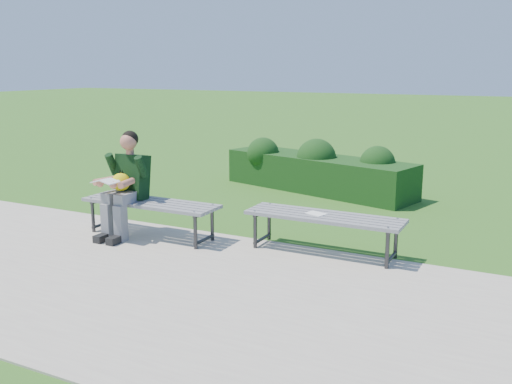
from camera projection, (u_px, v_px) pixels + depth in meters
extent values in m
plane|color=#2D791D|center=(246.00, 239.00, 7.15)|extent=(80.00, 80.00, 0.00)
cube|color=#C2B2A1|center=(163.00, 284.00, 5.62)|extent=(30.00, 3.50, 0.02)
cube|color=#164113|center=(318.00, 174.00, 9.88)|extent=(3.58, 1.75, 0.60)
sphere|color=#164113|center=(263.00, 153.00, 10.37)|extent=(0.71, 0.71, 0.58)
sphere|color=#164113|center=(316.00, 159.00, 9.78)|extent=(0.84, 0.84, 0.68)
sphere|color=#164113|center=(377.00, 163.00, 9.29)|extent=(0.71, 0.71, 0.57)
cube|color=gray|center=(140.00, 206.00, 6.92)|extent=(1.80, 0.08, 0.04)
cube|color=gray|center=(145.00, 205.00, 7.01)|extent=(1.80, 0.08, 0.04)
cube|color=gray|center=(150.00, 203.00, 7.10)|extent=(1.80, 0.08, 0.04)
cube|color=gray|center=(155.00, 201.00, 7.19)|extent=(1.80, 0.08, 0.04)
cube|color=gray|center=(160.00, 199.00, 7.28)|extent=(1.80, 0.08, 0.04)
cylinder|color=#2D2D30|center=(93.00, 217.00, 7.33)|extent=(0.04, 0.04, 0.41)
cylinder|color=#2D2D30|center=(113.00, 210.00, 7.66)|extent=(0.04, 0.04, 0.41)
cylinder|color=#2D2D30|center=(102.00, 200.00, 7.46)|extent=(0.04, 0.42, 0.04)
cylinder|color=#2D2D30|center=(104.00, 224.00, 7.53)|extent=(0.04, 0.42, 0.04)
cylinder|color=gray|center=(91.00, 198.00, 7.26)|extent=(0.02, 0.02, 0.01)
cylinder|color=gray|center=(113.00, 192.00, 7.62)|extent=(0.02, 0.02, 0.01)
cylinder|color=#2D2D30|center=(195.00, 232.00, 6.64)|extent=(0.04, 0.04, 0.41)
cylinder|color=#2D2D30|center=(212.00, 224.00, 6.97)|extent=(0.04, 0.04, 0.41)
cylinder|color=#2D2D30|center=(204.00, 213.00, 6.77)|extent=(0.04, 0.42, 0.04)
cylinder|color=#2D2D30|center=(204.00, 240.00, 6.84)|extent=(0.04, 0.42, 0.04)
cylinder|color=gray|center=(194.00, 212.00, 6.57)|extent=(0.02, 0.02, 0.01)
cylinder|color=gray|center=(213.00, 204.00, 6.94)|extent=(0.02, 0.02, 0.01)
cube|color=gray|center=(318.00, 221.00, 6.27)|extent=(1.80, 0.08, 0.04)
cube|color=gray|center=(321.00, 219.00, 6.36)|extent=(1.80, 0.08, 0.04)
cube|color=gray|center=(324.00, 217.00, 6.45)|extent=(1.80, 0.09, 0.04)
cube|color=gray|center=(327.00, 214.00, 6.54)|extent=(1.80, 0.09, 0.04)
cube|color=gray|center=(330.00, 212.00, 6.63)|extent=(1.80, 0.09, 0.04)
cylinder|color=#2D2D30|center=(255.00, 231.00, 6.68)|extent=(0.04, 0.04, 0.41)
cylinder|color=#2D2D30|center=(269.00, 223.00, 7.01)|extent=(0.04, 0.04, 0.41)
cylinder|color=#2D2D30|center=(262.00, 212.00, 6.80)|extent=(0.04, 0.42, 0.04)
cylinder|color=#2D2D30|center=(262.00, 239.00, 6.87)|extent=(0.04, 0.42, 0.04)
cylinder|color=gray|center=(254.00, 211.00, 6.61)|extent=(0.02, 0.02, 0.01)
cylinder|color=gray|center=(270.00, 203.00, 6.97)|extent=(0.02, 0.02, 0.01)
cylinder|color=#2D2D30|center=(387.00, 250.00, 5.99)|extent=(0.04, 0.04, 0.41)
cylinder|color=#2D2D30|center=(396.00, 240.00, 6.32)|extent=(0.04, 0.04, 0.41)
cylinder|color=#2D2D30|center=(393.00, 229.00, 6.12)|extent=(0.04, 0.42, 0.04)
cylinder|color=#2D2D30|center=(391.00, 258.00, 6.19)|extent=(0.04, 0.42, 0.04)
cylinder|color=gray|center=(388.00, 228.00, 5.92)|extent=(0.02, 0.02, 0.01)
cylinder|color=gray|center=(397.00, 218.00, 6.28)|extent=(0.02, 0.02, 0.01)
cube|color=gray|center=(116.00, 196.00, 7.12)|extent=(0.14, 0.42, 0.13)
cube|color=gray|center=(129.00, 197.00, 7.03)|extent=(0.14, 0.42, 0.13)
cube|color=gray|center=(108.00, 221.00, 7.03)|extent=(0.12, 0.13, 0.45)
cube|color=gray|center=(121.00, 223.00, 6.94)|extent=(0.12, 0.13, 0.45)
cube|color=black|center=(103.00, 237.00, 6.98)|extent=(0.11, 0.26, 0.09)
cube|color=black|center=(116.00, 240.00, 6.89)|extent=(0.11, 0.26, 0.09)
cube|color=black|center=(132.00, 177.00, 7.21)|extent=(0.40, 0.30, 0.59)
cylinder|color=#C07059|center=(130.00, 152.00, 7.12)|extent=(0.10, 0.10, 0.08)
sphere|color=#C07059|center=(128.00, 142.00, 7.08)|extent=(0.21, 0.21, 0.21)
sphere|color=black|center=(130.00, 139.00, 7.10)|extent=(0.21, 0.21, 0.21)
cylinder|color=black|center=(112.00, 164.00, 7.19)|extent=(0.10, 0.21, 0.30)
cylinder|color=black|center=(141.00, 167.00, 6.98)|extent=(0.10, 0.21, 0.30)
cylinder|color=#C07059|center=(105.00, 181.00, 7.00)|extent=(0.14, 0.31, 0.08)
cylinder|color=#C07059|center=(126.00, 183.00, 6.85)|extent=(0.14, 0.31, 0.08)
sphere|color=#C07059|center=(100.00, 183.00, 6.83)|extent=(0.09, 0.09, 0.09)
sphere|color=#C07059|center=(113.00, 185.00, 6.75)|extent=(0.09, 0.09, 0.09)
sphere|color=gold|center=(121.00, 182.00, 7.02)|extent=(0.22, 0.22, 0.22)
cone|color=orange|center=(115.00, 184.00, 6.92)|extent=(0.07, 0.07, 0.07)
cone|color=black|center=(120.00, 171.00, 7.01)|extent=(0.03, 0.04, 0.07)
cone|color=black|center=(122.00, 172.00, 7.01)|extent=(0.03, 0.04, 0.06)
sphere|color=white|center=(113.00, 181.00, 6.95)|extent=(0.04, 0.04, 0.04)
sphere|color=white|center=(118.00, 181.00, 6.91)|extent=(0.04, 0.04, 0.04)
cube|color=white|center=(100.00, 180.00, 6.80)|extent=(0.15, 0.20, 0.05)
cube|color=white|center=(110.00, 181.00, 6.73)|extent=(0.15, 0.20, 0.05)
cube|color=white|center=(316.00, 214.00, 6.49)|extent=(0.26, 0.22, 0.01)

